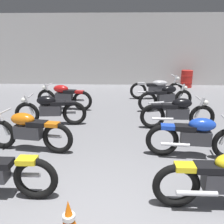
{
  "coord_description": "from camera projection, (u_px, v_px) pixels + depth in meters",
  "views": [
    {
      "loc": [
        0.23,
        -2.13,
        2.29
      ],
      "look_at": [
        0.0,
        3.62,
        0.55
      ],
      "focal_mm": 38.12,
      "sensor_mm": 36.0,
      "label": 1
    }
  ],
  "objects": [
    {
      "name": "motorcycle_right_row_1",
      "position": [
        196.0,
        136.0,
        4.72
      ],
      "size": [
        1.97,
        0.48,
        0.88
      ],
      "color": "black",
      "rests_on": "ground"
    },
    {
      "name": "motorcycle_right_row_3",
      "position": [
        166.0,
        97.0,
        8.01
      ],
      "size": [
        1.92,
        0.73,
        0.88
      ],
      "color": "black",
      "rests_on": "ground"
    },
    {
      "name": "oil_drum",
      "position": [
        187.0,
        79.0,
        11.97
      ],
      "size": [
        0.59,
        0.59,
        0.85
      ],
      "color": "red",
      "rests_on": "ground"
    },
    {
      "name": "motorcycle_right_row_2",
      "position": [
        178.0,
        112.0,
        6.29
      ],
      "size": [
        1.97,
        0.48,
        0.88
      ],
      "color": "black",
      "rests_on": "ground"
    },
    {
      "name": "motorcycle_left_row_1",
      "position": [
        28.0,
        131.0,
        5.03
      ],
      "size": [
        1.97,
        0.51,
        0.88
      ],
      "color": "black",
      "rests_on": "ground"
    },
    {
      "name": "back_wall",
      "position": [
        117.0,
        50.0,
        12.36
      ],
      "size": [
        13.37,
        0.24,
        3.6
      ],
      "primitive_type": "cube",
      "color": "#BCBAB7",
      "rests_on": "ground"
    },
    {
      "name": "motorcycle_right_row_4",
      "position": [
        157.0,
        88.0,
        9.55
      ],
      "size": [
        2.17,
        0.68,
        0.97
      ],
      "color": "black",
      "rests_on": "ground"
    },
    {
      "name": "motorcycle_left_row_2",
      "position": [
        50.0,
        109.0,
        6.57
      ],
      "size": [
        1.97,
        0.52,
        0.88
      ],
      "color": "black",
      "rests_on": "ground"
    },
    {
      "name": "traffic_cone",
      "position": [
        69.0,
        221.0,
        2.79
      ],
      "size": [
        0.32,
        0.32,
        0.54
      ],
      "color": "orange",
      "rests_on": "ground"
    },
    {
      "name": "motorcycle_left_row_3",
      "position": [
        64.0,
        96.0,
        8.1
      ],
      "size": [
        1.96,
        0.52,
        0.88
      ],
      "color": "black",
      "rests_on": "ground"
    }
  ]
}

